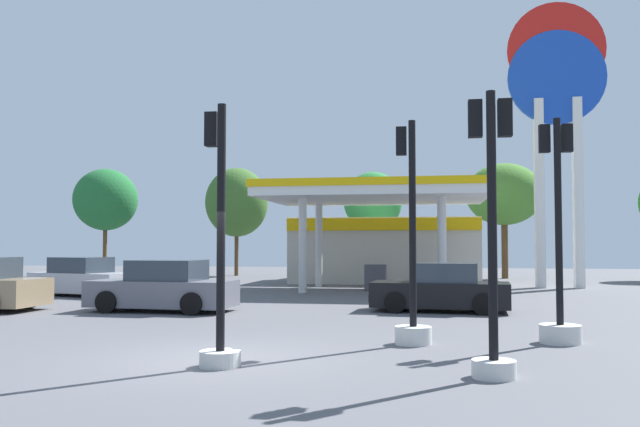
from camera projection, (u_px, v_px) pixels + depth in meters
The scene contains 14 objects.
ground_plane at pixel (215, 359), 11.38m from camera, with size 90.00×90.00×0.00m, color #56565B.
gas_station at pixel (384, 240), 33.41m from camera, with size 9.45×12.99×4.50m.
station_pole_sign at pixel (557, 103), 30.16m from camera, with size 4.35×0.56×13.06m.
car_0 at pixel (441, 289), 19.41m from camera, with size 4.08×2.03×1.42m.
car_2 at pixel (163, 288), 19.45m from camera, with size 4.29×2.09×1.51m.
car_3 at pixel (83, 278), 25.21m from camera, with size 4.42×2.75×1.48m.
traffic_signal_0 at pixel (559, 276), 13.24m from camera, with size 0.81×0.81×4.51m.
traffic_signal_1 at pixel (219, 277), 10.74m from camera, with size 0.67×0.69×4.26m.
traffic_signal_2 at pixel (412, 282), 13.10m from camera, with size 0.73×0.73×4.44m.
traffic_signal_3 at pixel (492, 258), 9.87m from camera, with size 0.65×0.68×4.27m.
tree_0 at pixel (106, 200), 41.34m from camera, with size 3.94×3.94×6.68m.
tree_1 at pixel (237, 202), 41.68m from camera, with size 3.94×3.94×6.78m.
tree_2 at pixel (373, 202), 40.54m from camera, with size 3.58×3.58×6.40m.
tree_3 at pixel (504, 195), 38.20m from camera, with size 4.35×4.35×6.65m.
Camera 1 is at (3.71, -11.02, 1.97)m, focal length 37.16 mm.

